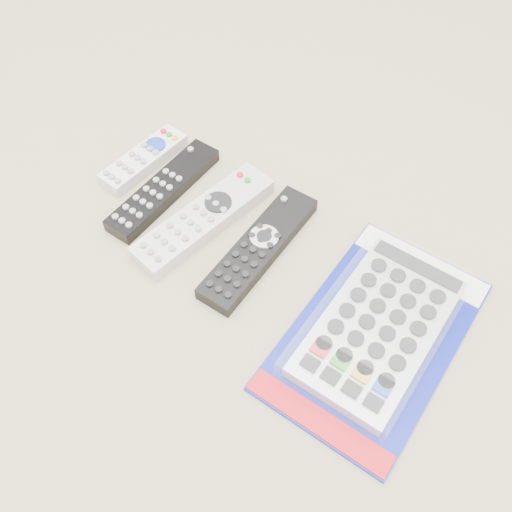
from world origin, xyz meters
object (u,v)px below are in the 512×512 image
Objects in this scene: jumbo_remote_packaged at (379,326)px; remote_slim_black at (163,189)px; remote_silver_dvd at (204,219)px; remote_large_black at (259,248)px; remote_small_grey at (144,159)px.

remote_slim_black is at bearing 176.14° from jumbo_remote_packaged.
remote_silver_dvd reaches higher than remote_slim_black.
remote_slim_black is 0.94× the size of remote_large_black.
remote_small_grey is 0.65× the size of remote_silver_dvd.
remote_small_grey is 0.41m from jumbo_remote_packaged.
remote_slim_black is 0.88× the size of remote_silver_dvd.
remote_small_grey is at bearing 170.55° from remote_large_black.
remote_large_black is (0.17, -0.01, 0.00)m from remote_slim_black.
remote_slim_black is 0.68× the size of jumbo_remote_packaged.
remote_silver_dvd is (0.08, -0.01, 0.00)m from remote_slim_black.
jumbo_remote_packaged is at bearing -3.53° from remote_slim_black.
jumbo_remote_packaged reaches higher than remote_slim_black.
remote_silver_dvd is 0.77× the size of jumbo_remote_packaged.
remote_large_black is (0.23, -0.03, 0.00)m from remote_small_grey.
remote_slim_black is (0.06, -0.03, 0.00)m from remote_small_grey.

